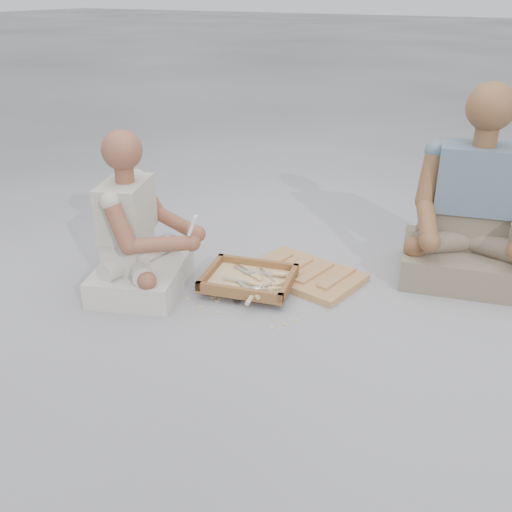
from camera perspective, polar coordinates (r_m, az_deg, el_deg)
The scene contains 30 objects.
ground at distance 2.58m, azimuth -0.58°, elevation -7.78°, with size 60.00×60.00×0.00m, color #A4A4A9.
carved_panel at distance 3.05m, azimuth 4.90°, elevation -1.85°, with size 0.57×0.38×0.04m, color #9C6E3C.
tool_tray at distance 2.91m, azimuth -0.73°, elevation -2.38°, with size 0.51×0.44×0.06m.
chisel_0 at distance 2.88m, azimuth 2.02°, elevation -2.51°, with size 0.20×0.13×0.02m.
chisel_1 at distance 2.92m, azimuth -0.17°, elevation -2.05°, with size 0.21×0.09×0.02m.
chisel_2 at distance 2.72m, azimuth -0.54°, elevation -4.24°, with size 0.06×0.22×0.02m.
chisel_3 at distance 2.81m, azimuth 1.50°, elevation -3.27°, with size 0.20×0.12×0.02m.
chisel_4 at distance 2.92m, azimuth 1.91°, elevation -1.80°, with size 0.21×0.09×0.02m.
chisel_5 at distance 2.76m, azimuth -0.36°, elevation -3.71°, with size 0.20×0.13×0.02m.
chisel_6 at distance 2.84m, azimuth 1.82°, elevation -2.84°, with size 0.17×0.17×0.02m.
chisel_7 at distance 2.84m, azimuth -0.38°, elevation -2.76°, with size 0.22×0.04×0.02m.
chisel_8 at distance 2.94m, azimuth -0.11°, elevation -1.92°, with size 0.21×0.10×0.02m.
wood_chip_0 at distance 3.07m, azimuth 1.09°, elevation -1.99°, with size 0.02×0.01×0.00m, color #D9C080.
wood_chip_1 at distance 2.68m, azimuth 4.08°, elevation -6.45°, with size 0.02×0.01×0.00m, color #D9C080.
wood_chip_2 at distance 2.84m, azimuth -0.08°, elevation -4.42°, with size 0.02×0.01×0.00m, color #D9C080.
wood_chip_3 at distance 3.05m, azimuth -1.60°, elevation -2.16°, with size 0.02×0.01×0.00m, color #D9C080.
wood_chip_4 at distance 2.93m, azimuth -2.18°, elevation -3.33°, with size 0.02×0.01×0.00m, color #D9C080.
wood_chip_5 at distance 3.09m, azimuth -2.71°, elevation -1.81°, with size 0.02×0.01×0.00m, color #D9C080.
wood_chip_6 at distance 2.65m, azimuth 2.91°, elevation -6.84°, with size 0.02×0.01×0.00m, color #D9C080.
wood_chip_7 at distance 2.87m, azimuth -6.80°, elevation -4.19°, with size 0.02×0.01×0.00m, color #D9C080.
wood_chip_8 at distance 2.63m, azimuth 1.63°, elevation -7.09°, with size 0.02×0.01×0.00m, color #D9C080.
wood_chip_9 at distance 2.79m, azimuth -5.49°, elevation -5.09°, with size 0.02×0.01×0.00m, color #D9C080.
wood_chip_10 at distance 2.87m, azimuth -4.29°, elevation -4.12°, with size 0.02×0.01×0.00m, color #D9C080.
wood_chip_11 at distance 2.87m, azimuth 0.67°, elevation -4.00°, with size 0.02×0.01×0.00m, color #D9C080.
wood_chip_12 at distance 2.74m, azimuth -3.78°, elevation -5.67°, with size 0.02×0.01×0.00m, color #D9C080.
wood_chip_13 at distance 2.85m, azimuth -3.88°, elevation -4.37°, with size 0.02×0.01×0.00m, color #D9C080.
wood_chip_14 at distance 2.83m, azimuth -3.97°, elevation -4.50°, with size 0.02×0.01×0.00m, color #D9C080.
craftsman at distance 2.89m, azimuth -11.80°, elevation 1.73°, with size 0.62×0.64×0.82m.
companion at distance 3.13m, azimuth 20.83°, elevation 3.59°, with size 0.74×0.64×1.01m.
mobile_phone at distance 2.71m, azimuth -6.35°, elevation 3.08°, with size 0.06×0.05×0.10m.
Camera 1 is at (1.06, -1.88, 1.41)m, focal length 40.00 mm.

